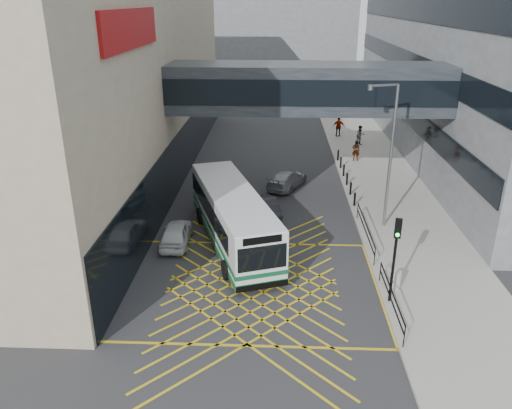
# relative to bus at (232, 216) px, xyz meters

# --- Properties ---
(ground) EXTENTS (120.00, 120.00, 0.00)m
(ground) POSITION_rel_bus_xyz_m (1.34, -4.56, -1.68)
(ground) COLOR #333335
(building_whsmith) EXTENTS (24.17, 42.00, 16.00)m
(building_whsmith) POSITION_rel_bus_xyz_m (-16.64, 11.44, 6.32)
(building_whsmith) COLOR tan
(building_whsmith) RESTS_ON ground
(building_far) EXTENTS (28.00, 16.00, 18.00)m
(building_far) POSITION_rel_bus_xyz_m (-0.66, 55.44, 7.32)
(building_far) COLOR slate
(building_far) RESTS_ON ground
(skybridge) EXTENTS (20.00, 4.10, 3.00)m
(skybridge) POSITION_rel_bus_xyz_m (4.34, 7.44, 5.82)
(skybridge) COLOR #2A3035
(skybridge) RESTS_ON ground
(pavement) EXTENTS (6.00, 54.00, 0.16)m
(pavement) POSITION_rel_bus_xyz_m (10.34, 10.44, -1.60)
(pavement) COLOR #A6A097
(pavement) RESTS_ON ground
(box_junction) EXTENTS (12.00, 9.00, 0.01)m
(box_junction) POSITION_rel_bus_xyz_m (1.34, -4.56, -1.68)
(box_junction) COLOR gold
(box_junction) RESTS_ON ground
(bus) EXTENTS (6.04, 11.40, 3.13)m
(bus) POSITION_rel_bus_xyz_m (0.00, 0.00, 0.00)
(bus) COLOR silver
(bus) RESTS_ON ground
(car_white) EXTENTS (1.79, 4.15, 1.31)m
(car_white) POSITION_rel_bus_xyz_m (-3.16, -0.23, -1.03)
(car_white) COLOR silver
(car_white) RESTS_ON ground
(car_dark) EXTENTS (2.77, 4.79, 1.41)m
(car_dark) POSITION_rel_bus_xyz_m (1.63, 3.54, -0.97)
(car_dark) COLOR black
(car_dark) RESTS_ON ground
(car_silver) EXTENTS (3.43, 4.67, 1.34)m
(car_silver) POSITION_rel_bus_xyz_m (3.17, 9.15, -1.01)
(car_silver) COLOR gray
(car_silver) RESTS_ON ground
(traffic_light) EXTENTS (0.32, 0.49, 4.15)m
(traffic_light) POSITION_rel_bus_xyz_m (7.59, -5.90, 1.18)
(traffic_light) COLOR black
(traffic_light) RESTS_ON pavement
(street_lamp) EXTENTS (1.88, 0.84, 8.43)m
(street_lamp) POSITION_rel_bus_xyz_m (8.74, 2.34, 3.28)
(street_lamp) COLOR slate
(street_lamp) RESTS_ON pavement
(litter_bin) EXTENTS (0.52, 0.52, 0.91)m
(litter_bin) POSITION_rel_bus_xyz_m (8.07, -4.72, -1.07)
(litter_bin) COLOR #ADA89E
(litter_bin) RESTS_ON pavement
(kerb_railings) EXTENTS (0.05, 12.54, 1.00)m
(kerb_railings) POSITION_rel_bus_xyz_m (7.49, -2.78, -0.80)
(kerb_railings) COLOR black
(kerb_railings) RESTS_ON pavement
(bollards) EXTENTS (0.14, 10.14, 0.90)m
(bollards) POSITION_rel_bus_xyz_m (7.59, 10.44, -1.07)
(bollards) COLOR black
(bollards) RESTS_ON pavement
(pedestrian_a) EXTENTS (0.71, 0.53, 1.73)m
(pedestrian_a) POSITION_rel_bus_xyz_m (9.04, 15.42, -0.65)
(pedestrian_a) COLOR gray
(pedestrian_a) RESTS_ON pavement
(pedestrian_b) EXTENTS (1.01, 0.78, 1.81)m
(pedestrian_b) POSITION_rel_bus_xyz_m (10.15, 20.41, -0.61)
(pedestrian_b) COLOR gray
(pedestrian_b) RESTS_ON pavement
(pedestrian_c) EXTENTS (1.19, 0.61, 1.97)m
(pedestrian_c) POSITION_rel_bus_xyz_m (8.47, 23.42, -0.54)
(pedestrian_c) COLOR gray
(pedestrian_c) RESTS_ON pavement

